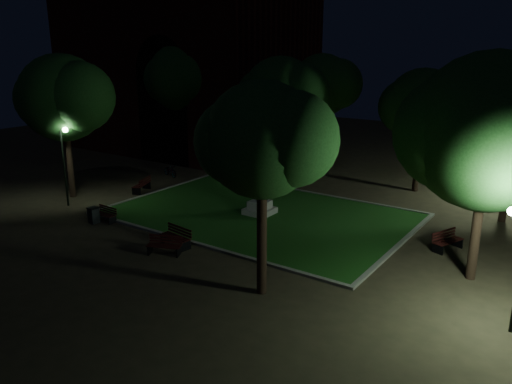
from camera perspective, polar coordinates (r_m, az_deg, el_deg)
ground at (r=25.07m, az=-2.15°, el=-3.84°), size 80.00×80.00×0.00m
lawn at (r=26.59m, az=0.43°, el=-2.55°), size 15.00×10.00×0.08m
lawn_kerb at (r=26.59m, az=0.43°, el=-2.51°), size 15.40×10.40×0.12m
monument at (r=26.31m, az=0.44°, el=-0.66°), size 1.40×1.40×3.20m
building_main at (r=44.35m, az=-8.17°, el=14.45°), size 20.00×12.00×15.00m
tree_west at (r=30.65m, az=-21.12°, el=9.99°), size 6.05×4.94×8.32m
tree_north_wl at (r=31.24m, az=2.98°, el=10.92°), size 5.88×4.80×8.14m
tree_north_er at (r=31.59m, az=18.66°, el=9.33°), size 5.39×4.40×7.48m
tree_east at (r=19.62m, az=25.45°, el=6.16°), size 7.03×5.74×8.56m
tree_se at (r=16.62m, az=0.94°, el=5.89°), size 4.90×4.00×7.61m
tree_nw at (r=38.07m, az=-8.40°, el=12.75°), size 6.17×5.04×8.95m
tree_far_north at (r=33.25m, az=7.67°, el=11.99°), size 4.93×4.02×8.26m
lamppost_sw at (r=29.37m, az=-21.24°, el=4.39°), size 1.18×0.28×4.49m
lamppost_nw at (r=40.27m, az=-6.27°, el=8.24°), size 1.18×0.28×4.42m
lamppost_ne at (r=30.49m, az=27.15°, el=4.38°), size 1.18×0.28×4.73m
bench_near_left at (r=22.67m, az=-9.09°, el=-5.12°), size 1.68×0.77×0.89m
bench_near_right at (r=21.90m, az=-10.41°, el=-6.08°), size 1.56×1.07×0.81m
bench_west_near at (r=26.72m, az=-16.81°, el=-2.47°), size 1.39×0.53×0.75m
bench_left_side at (r=31.54m, az=-12.87°, el=0.76°), size 1.13×1.72×0.89m
bench_right_side at (r=23.54m, az=20.98°, el=-5.26°), size 1.09×1.65×0.86m
trash_bin at (r=26.59m, az=-18.07°, el=-2.52°), size 0.52×0.52×0.83m
bicycle at (r=35.02m, az=-9.77°, el=2.43°), size 1.64×0.94×0.81m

